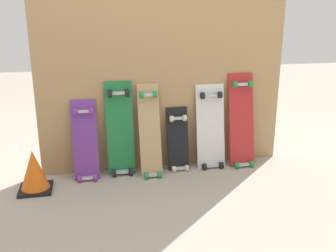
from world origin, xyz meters
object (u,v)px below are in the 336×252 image
object	(u,v)px
skateboard_black	(178,143)
skateboard_red	(242,125)
skateboard_purple	(85,145)
skateboard_white	(211,130)
skateboard_natural	(150,135)
traffic_cone	(34,171)
skateboard_green	(120,133)

from	to	relation	value
skateboard_black	skateboard_red	bearing A→B (deg)	-1.70
skateboard_purple	skateboard_white	size ratio (longest dim) A/B	0.89
skateboard_purple	skateboard_natural	size ratio (longest dim) A/B	0.86
skateboard_black	traffic_cone	distance (m)	1.12
skateboard_white	skateboard_red	xyz separation A→B (m)	(0.26, -0.02, 0.04)
skateboard_green	skateboard_natural	size ratio (longest dim) A/B	1.02
skateboard_white	traffic_cone	world-z (taller)	skateboard_white
skateboard_natural	skateboard_green	bearing A→B (deg)	167.04
skateboard_black	skateboard_red	xyz separation A→B (m)	(0.54, -0.02, 0.13)
skateboard_purple	skateboard_white	distance (m)	1.01
skateboard_purple	traffic_cone	world-z (taller)	skateboard_purple
skateboard_black	skateboard_purple	bearing A→B (deg)	-178.55
skateboard_purple	skateboard_black	distance (m)	0.74
skateboard_purple	skateboard_green	bearing A→B (deg)	6.02
skateboard_green	skateboard_black	xyz separation A→B (m)	(0.47, -0.01, -0.12)
skateboard_green	skateboard_black	distance (m)	0.48
skateboard_purple	skateboard_natural	xyz separation A→B (m)	(0.50, -0.02, 0.05)
skateboard_black	skateboard_green	bearing A→B (deg)	178.78
skateboard_purple	skateboard_natural	bearing A→B (deg)	-2.73
skateboard_green	traffic_cone	xyz separation A→B (m)	(-0.64, -0.20, -0.18)
skateboard_green	traffic_cone	world-z (taller)	skateboard_green
skateboard_purple	skateboard_green	size ratio (longest dim) A/B	0.84
skateboard_purple	skateboard_black	xyz separation A→B (m)	(0.74, 0.02, -0.05)
skateboard_natural	traffic_cone	bearing A→B (deg)	-170.42
skateboard_red	skateboard_white	bearing A→B (deg)	176.35
skateboard_natural	skateboard_black	bearing A→B (deg)	10.08
skateboard_green	skateboard_red	bearing A→B (deg)	-1.48
skateboard_green	skateboard_white	world-z (taller)	skateboard_green
skateboard_natural	skateboard_red	xyz separation A→B (m)	(0.78, 0.03, 0.03)
skateboard_black	skateboard_white	xyz separation A→B (m)	(0.27, 0.00, 0.09)
skateboard_red	traffic_cone	xyz separation A→B (m)	(-1.64, -0.17, -0.19)
traffic_cone	skateboard_white	bearing A→B (deg)	7.82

